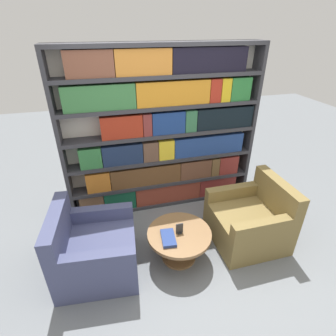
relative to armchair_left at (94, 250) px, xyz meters
name	(u,v)px	position (x,y,z in m)	size (l,w,h in m)	color
ground_plane	(188,259)	(1.07, -0.14, -0.29)	(14.00, 14.00, 0.00)	slate
bookshelf	(164,134)	(1.09, 1.10, 0.86)	(2.75, 0.30, 2.33)	silver
armchair_left	(94,250)	(0.00, 0.00, 0.00)	(0.94, 0.93, 0.84)	#42476B
armchair_right	(250,221)	(1.95, 0.00, 0.00)	(0.86, 0.85, 0.84)	olive
coffee_table	(179,240)	(0.98, -0.08, -0.01)	(0.75, 0.75, 0.39)	brown
table_sign	(179,229)	(0.98, -0.08, 0.16)	(0.08, 0.06, 0.13)	black
stray_book	(168,238)	(0.83, -0.15, 0.12)	(0.18, 0.29, 0.04)	navy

